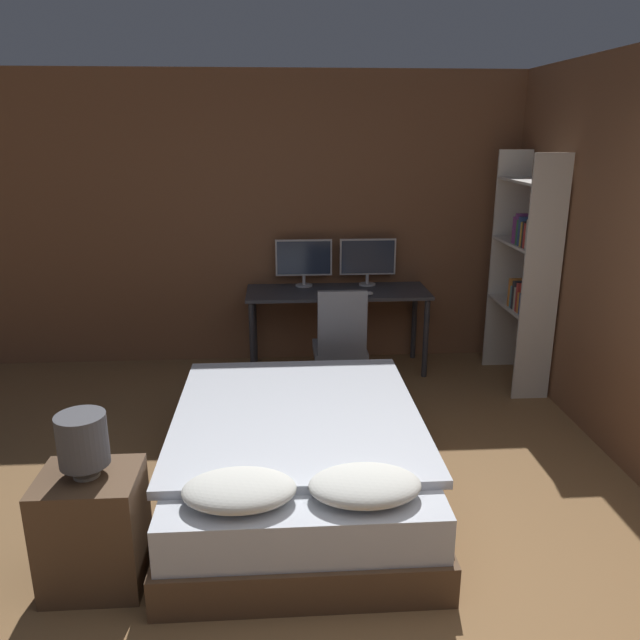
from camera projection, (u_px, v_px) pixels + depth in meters
wall_back at (337, 221)px, 5.90m from camera, size 12.00×0.06×2.70m
bed at (298, 458)px, 3.79m from camera, size 1.50×2.04×0.60m
nightstand at (94, 529)px, 3.06m from camera, size 0.48×0.40×0.60m
bedside_lamp at (83, 440)px, 2.92m from camera, size 0.23×0.23×0.32m
desk at (338, 300)px, 5.74m from camera, size 1.67×0.60×0.77m
monitor_left at (304, 259)px, 5.81m from camera, size 0.53×0.16×0.44m
monitor_right at (368, 259)px, 5.85m from camera, size 0.53×0.16×0.44m
keyboard at (340, 295)px, 5.53m from camera, size 0.35×0.13×0.02m
computer_mouse at (369, 293)px, 5.54m from camera, size 0.07×0.05×0.04m
office_chair at (340, 357)px, 5.19m from camera, size 0.52×0.52×0.97m
bookshelf at (527, 262)px, 5.26m from camera, size 0.31×0.81×2.01m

